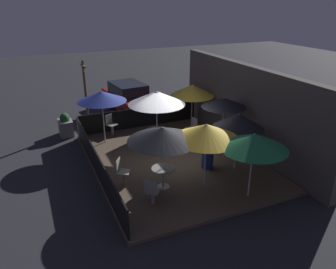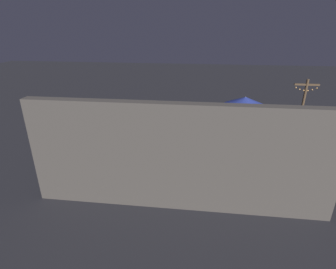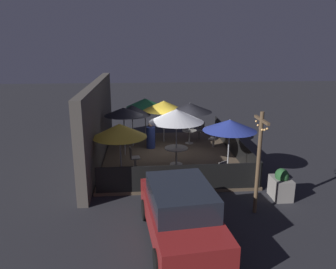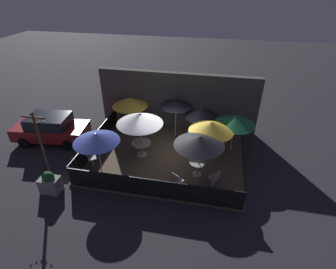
# 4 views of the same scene
# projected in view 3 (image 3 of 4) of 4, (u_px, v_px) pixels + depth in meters

# --- Properties ---
(ground_plane) EXTENTS (60.00, 60.00, 0.00)m
(ground_plane) POSITION_uv_depth(u_px,v_px,m) (170.00, 157.00, 15.44)
(ground_plane) COLOR #26262B
(patio_deck) EXTENTS (7.81, 6.07, 0.12)m
(patio_deck) POSITION_uv_depth(u_px,v_px,m) (170.00, 156.00, 15.42)
(patio_deck) COLOR brown
(patio_deck) RESTS_ON ground_plane
(building_wall) EXTENTS (9.41, 0.36, 3.54)m
(building_wall) POSITION_uv_depth(u_px,v_px,m) (98.00, 122.00, 14.71)
(building_wall) COLOR #4C4742
(building_wall) RESTS_ON ground_plane
(fence_front) EXTENTS (7.61, 0.05, 0.95)m
(fence_front) POSITION_uv_depth(u_px,v_px,m) (233.00, 143.00, 15.51)
(fence_front) COLOR black
(fence_front) RESTS_ON patio_deck
(fence_side_left) EXTENTS (0.05, 5.87, 0.95)m
(fence_side_left) POSITION_uv_depth(u_px,v_px,m) (179.00, 178.00, 11.57)
(fence_side_left) COLOR black
(fence_side_left) RESTS_ON patio_deck
(patio_umbrella_0) EXTENTS (2.30, 2.30, 2.44)m
(patio_umbrella_0) POSITION_uv_depth(u_px,v_px,m) (176.00, 116.00, 13.60)
(patio_umbrella_0) COLOR #B2B2B7
(patio_umbrella_0) RESTS_ON patio_deck
(patio_umbrella_1) EXTENTS (2.27, 2.27, 2.13)m
(patio_umbrella_1) POSITION_uv_depth(u_px,v_px,m) (190.00, 107.00, 16.64)
(patio_umbrella_1) COLOR #B2B2B7
(patio_umbrella_1) RESTS_ON patio_deck
(patio_umbrella_2) EXTENTS (1.85, 1.85, 2.10)m
(patio_umbrella_2) POSITION_uv_depth(u_px,v_px,m) (132.00, 110.00, 16.28)
(patio_umbrella_2) COLOR #B2B2B7
(patio_umbrella_2) RESTS_ON patio_deck
(patio_umbrella_3) EXTENTS (2.07, 2.07, 2.14)m
(patio_umbrella_3) POSITION_uv_depth(u_px,v_px,m) (145.00, 103.00, 17.98)
(patio_umbrella_3) COLOR #B2B2B7
(patio_umbrella_3) RESTS_ON patio_deck
(patio_umbrella_4) EXTENTS (2.18, 2.18, 2.19)m
(patio_umbrella_4) POSITION_uv_depth(u_px,v_px,m) (164.00, 106.00, 16.96)
(patio_umbrella_4) COLOR #B2B2B7
(patio_umbrella_4) RESTS_ON patio_deck
(patio_umbrella_5) EXTENTS (1.76, 1.76, 2.26)m
(patio_umbrella_5) POSITION_uv_depth(u_px,v_px,m) (124.00, 112.00, 14.79)
(patio_umbrella_5) COLOR #B2B2B7
(patio_umbrella_5) RESTS_ON patio_deck
(patio_umbrella_6) EXTENTS (2.05, 2.05, 2.17)m
(patio_umbrella_6) POSITION_uv_depth(u_px,v_px,m) (120.00, 130.00, 12.27)
(patio_umbrella_6) COLOR #B2B2B7
(patio_umbrella_6) RESTS_ON patio_deck
(patio_umbrella_7) EXTENTS (2.05, 2.05, 2.28)m
(patio_umbrella_7) POSITION_uv_depth(u_px,v_px,m) (230.00, 125.00, 12.40)
(patio_umbrella_7) COLOR #B2B2B7
(patio_umbrella_7) RESTS_ON patio_deck
(dining_table_0) EXTENTS (1.00, 1.00, 0.76)m
(dining_table_0) POSITION_uv_depth(u_px,v_px,m) (176.00, 151.00, 14.02)
(dining_table_0) COLOR #9E998E
(dining_table_0) RESTS_ON patio_deck
(dining_table_1) EXTENTS (0.77, 0.77, 0.71)m
(dining_table_1) POSITION_uv_depth(u_px,v_px,m) (189.00, 133.00, 17.01)
(dining_table_1) COLOR #9E998E
(dining_table_1) RESTS_ON patio_deck
(patio_chair_0) EXTENTS (0.56, 0.56, 0.93)m
(patio_chair_0) POSITION_uv_depth(u_px,v_px,m) (200.00, 130.00, 17.88)
(patio_chair_0) COLOR gray
(patio_chair_0) RESTS_ON patio_deck
(patio_chair_1) EXTENTS (0.55, 0.55, 0.90)m
(patio_chair_1) POSITION_uv_depth(u_px,v_px,m) (215.00, 138.00, 16.38)
(patio_chair_1) COLOR gray
(patio_chair_1) RESTS_ON patio_deck
(patio_chair_2) EXTENTS (0.55, 0.55, 0.93)m
(patio_chair_2) POSITION_uv_depth(u_px,v_px,m) (220.00, 171.00, 12.05)
(patio_chair_2) COLOR gray
(patio_chair_2) RESTS_ON patio_deck
(patio_chair_3) EXTENTS (0.46, 0.46, 0.92)m
(patio_chair_3) POSITION_uv_depth(u_px,v_px,m) (133.00, 157.00, 13.60)
(patio_chair_3) COLOR gray
(patio_chair_3) RESTS_ON patio_deck
(patron_0) EXTENTS (0.51, 0.51, 1.30)m
(patron_0) POSITION_uv_depth(u_px,v_px,m) (151.00, 137.00, 16.27)
(patron_0) COLOR navy
(patron_0) RESTS_ON patio_deck
(planter_box) EXTENTS (0.86, 0.60, 1.08)m
(planter_box) POSITION_uv_depth(u_px,v_px,m) (281.00, 185.00, 11.25)
(planter_box) COLOR gray
(planter_box) RESTS_ON ground_plane
(light_post) EXTENTS (1.10, 0.12, 3.26)m
(light_post) POSITION_uv_depth(u_px,v_px,m) (259.00, 157.00, 9.93)
(light_post) COLOR brown
(light_post) RESTS_ON ground_plane
(parked_car_0) EXTENTS (4.19, 2.12, 1.62)m
(parked_car_0) POSITION_uv_depth(u_px,v_px,m) (180.00, 212.00, 8.72)
(parked_car_0) COLOR maroon
(parked_car_0) RESTS_ON ground_plane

